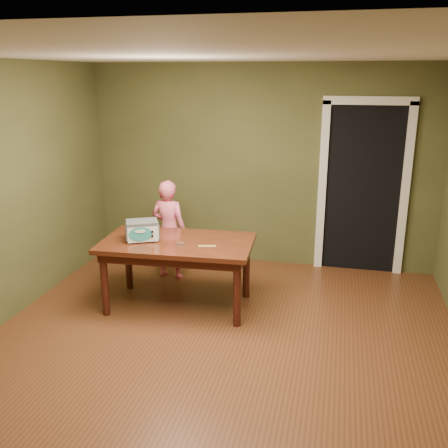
{
  "coord_description": "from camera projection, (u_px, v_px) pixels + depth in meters",
  "views": [
    {
      "loc": [
        1.0,
        -3.85,
        2.45
      ],
      "look_at": [
        -0.14,
        1.0,
        0.95
      ],
      "focal_mm": 40.0,
      "sensor_mm": 36.0,
      "label": 1
    }
  ],
  "objects": [
    {
      "name": "room_shell",
      "position": [
        212.0,
        170.0,
        4.02
      ],
      "size": [
        4.52,
        5.02,
        2.61
      ],
      "color": "brown",
      "rests_on": "ground"
    },
    {
      "name": "baking_pan",
      "position": [
        181.0,
        243.0,
        5.18
      ],
      "size": [
        0.1,
        0.1,
        0.02
      ],
      "color": "silver",
      "rests_on": "dining_table"
    },
    {
      "name": "spatula",
      "position": [
        207.0,
        246.0,
        5.13
      ],
      "size": [
        0.18,
        0.07,
        0.01
      ],
      "primitive_type": "cube",
      "rotation": [
        0.0,
        0.0,
        0.24
      ],
      "color": "#DDBD60",
      "rests_on": "dining_table"
    },
    {
      "name": "child",
      "position": [
        169.0,
        230.0,
        6.11
      ],
      "size": [
        0.49,
        0.36,
        1.24
      ],
      "primitive_type": "imported",
      "rotation": [
        0.0,
        0.0,
        2.99
      ],
      "color": "#F0627F",
      "rests_on": "floor"
    },
    {
      "name": "dining_table",
      "position": [
        178.0,
        250.0,
        5.33
      ],
      "size": [
        1.65,
        0.99,
        0.75
      ],
      "rotation": [
        0.0,
        0.0,
        0.06
      ],
      "color": "#3D170D",
      "rests_on": "floor"
    },
    {
      "name": "toy_oven",
      "position": [
        142.0,
        230.0,
        5.29
      ],
      "size": [
        0.41,
        0.35,
        0.22
      ],
      "rotation": [
        0.0,
        0.0,
        0.45
      ],
      "color": "#4C4F54",
      "rests_on": "dining_table"
    },
    {
      "name": "floor",
      "position": [
        214.0,
        356.0,
        4.52
      ],
      "size": [
        5.0,
        5.0,
        0.0
      ],
      "primitive_type": "plane",
      "color": "brown",
      "rests_on": "ground"
    },
    {
      "name": "doorway",
      "position": [
        362.0,
        185.0,
        6.52
      ],
      "size": [
        1.1,
        0.66,
        2.25
      ],
      "color": "black",
      "rests_on": "ground"
    }
  ]
}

